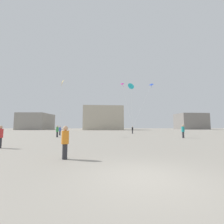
{
  "coord_description": "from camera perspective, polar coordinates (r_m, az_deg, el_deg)",
  "views": [
    {
      "loc": [
        -1.32,
        -4.75,
        1.59
      ],
      "look_at": [
        0.0,
        16.12,
        3.63
      ],
      "focal_mm": 24.15,
      "sensor_mm": 36.0,
      "label": 1
    }
  ],
  "objects": [
    {
      "name": "person_in_red",
      "position": [
        14.08,
        -36.65,
        -7.21
      ],
      "size": [
        0.37,
        0.37,
        1.68
      ],
      "rotation": [
        0.0,
        0.0,
        2.92
      ],
      "color": "#2D2D33",
      "rests_on": "ground_plane"
    },
    {
      "name": "person_in_blue",
      "position": [
        29.46,
        -19.12,
        -6.57
      ],
      "size": [
        0.37,
        0.37,
        1.69
      ],
      "rotation": [
        0.0,
        0.0,
        3.31
      ],
      "color": "#2D2D33",
      "rests_on": "ground_plane"
    },
    {
      "name": "person_in_orange",
      "position": [
        7.92,
        -17.32,
        -10.35
      ],
      "size": [
        0.36,
        0.36,
        1.63
      ],
      "rotation": [
        0.0,
        0.0,
        1.05
      ],
      "color": "#2D2D33",
      "rests_on": "ground_plane"
    },
    {
      "name": "building_centre_hall",
      "position": [
        78.58,
        -3.39,
        -2.4
      ],
      "size": [
        19.91,
        14.54,
        11.9
      ],
      "color": "#B2A893",
      "rests_on": "ground_plane"
    },
    {
      "name": "kite_amber_diamond",
      "position": [
        28.23,
        -18.19,
        10.61
      ],
      "size": [
        1.21,
        2.7,
        8.54
      ],
      "color": "yellow"
    },
    {
      "name": "building_right_hall",
      "position": [
        104.64,
        27.7,
        -3.19
      ],
      "size": [
        16.89,
        12.48,
        9.62
      ],
      "color": "gray",
      "rests_on": "ground_plane"
    },
    {
      "name": "person_in_teal",
      "position": [
        23.79,
        25.29,
        -6.42
      ],
      "size": [
        0.41,
        0.41,
        1.87
      ],
      "rotation": [
        0.0,
        0.0,
        0.34
      ],
      "color": "#2D2D33",
      "rests_on": "ground_plane"
    },
    {
      "name": "person_in_black",
      "position": [
        35.44,
        7.75,
        -6.62
      ],
      "size": [
        0.37,
        0.37,
        1.68
      ],
      "rotation": [
        0.0,
        0.0,
        1.27
      ],
      "color": "#2D2D33",
      "rests_on": "ground_plane"
    },
    {
      "name": "building_left_hall",
      "position": [
        91.2,
        -26.7,
        -3.3
      ],
      "size": [
        14.83,
        17.43,
        8.58
      ],
      "color": "gray",
      "rests_on": "ground_plane"
    },
    {
      "name": "kite_cobalt_delta",
      "position": [
        40.94,
        14.45,
        9.48
      ],
      "size": [
        6.25,
        3.37,
        11.54
      ],
      "color": "blue"
    },
    {
      "name": "kite_magenta_diamond",
      "position": [
        40.38,
        3.92,
        10.39
      ],
      "size": [
        2.39,
        4.29,
        11.93
      ],
      "color": "#D12899"
    },
    {
      "name": "ground_plane",
      "position": [
        5.18,
        12.38,
        -23.28
      ],
      "size": [
        300.0,
        300.0,
        0.0
      ],
      "primitive_type": "plane",
      "color": "#9E9689"
    },
    {
      "name": "person_in_green",
      "position": [
        24.44,
        -20.0,
        -6.69
      ],
      "size": [
        0.39,
        0.39,
        1.78
      ],
      "rotation": [
        0.0,
        0.0,
        2.61
      ],
      "color": "#2D2D33",
      "rests_on": "ground_plane"
    },
    {
      "name": "kite_cyan_diamond",
      "position": [
        30.77,
        7.24,
        9.69
      ],
      "size": [
        2.14,
        6.49,
        8.96
      ],
      "color": "#1EB2C6"
    }
  ]
}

